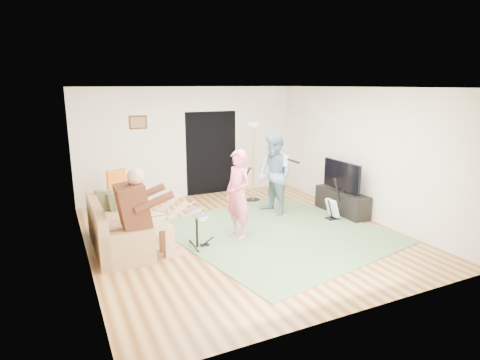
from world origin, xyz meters
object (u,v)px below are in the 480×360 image
at_px(sofa, 113,232).
at_px(drum_kit, 197,232).
at_px(torchiere_lamp, 254,148).
at_px(guitarist, 274,175).
at_px(dining_chair, 122,201).
at_px(singer, 238,194).
at_px(guitar_spare, 333,208).
at_px(tv_cabinet, 342,202).
at_px(television, 342,175).

distance_m(sofa, drum_kit, 1.44).
relative_size(sofa, torchiere_lamp, 1.07).
xyz_separation_m(guitarist, dining_chair, (-3.01, 1.15, -0.51)).
xyz_separation_m(singer, dining_chair, (-1.74, 2.02, -0.45)).
relative_size(guitar_spare, tv_cabinet, 0.63).
distance_m(sofa, guitarist, 3.49).
height_order(sofa, guitarist, guitarist).
distance_m(guitar_spare, television, 0.77).
bearing_deg(torchiere_lamp, drum_kit, -135.46).
relative_size(guitar_spare, television, 0.78).
bearing_deg(sofa, guitarist, 6.60).
height_order(torchiere_lamp, dining_chair, torchiere_lamp).
bearing_deg(sofa, torchiere_lamp, 23.50).
bearing_deg(singer, television, 82.45).
bearing_deg(television, guitarist, 156.14).
height_order(guitarist, television, guitarist).
xyz_separation_m(sofa, singer, (2.15, -0.48, 0.54)).
bearing_deg(television, sofa, 177.71).
height_order(guitarist, guitar_spare, guitarist).
xyz_separation_m(sofa, tv_cabinet, (4.79, -0.19, -0.02)).
xyz_separation_m(guitarist, torchiere_lamp, (0.08, 1.12, 0.41)).
bearing_deg(torchiere_lamp, singer, -123.88).
height_order(dining_chair, television, television).
distance_m(singer, torchiere_lamp, 2.45).
relative_size(singer, guitar_spare, 1.85).
bearing_deg(tv_cabinet, sofa, 177.73).
relative_size(dining_chair, tv_cabinet, 0.72).
bearing_deg(sofa, tv_cabinet, -2.27).
bearing_deg(guitarist, guitar_spare, 38.63).
relative_size(guitarist, dining_chair, 1.72).
xyz_separation_m(drum_kit, singer, (0.86, 0.17, 0.52)).
xyz_separation_m(singer, torchiere_lamp, (1.34, 2.00, 0.47)).
bearing_deg(guitarist, singer, -64.32).
relative_size(sofa, singer, 1.23).
relative_size(singer, television, 1.45).
bearing_deg(sofa, drum_kit, -26.75).
height_order(guitarist, tv_cabinet, guitarist).
height_order(sofa, dining_chair, dining_chair).
relative_size(singer, tv_cabinet, 1.16).
height_order(dining_chair, tv_cabinet, dining_chair).
height_order(drum_kit, dining_chair, dining_chair).
bearing_deg(torchiere_lamp, sofa, -156.50).
relative_size(sofa, guitarist, 1.15).
relative_size(guitarist, guitar_spare, 1.99).
bearing_deg(sofa, dining_chair, 75.11).
distance_m(dining_chair, tv_cabinet, 4.71).
xyz_separation_m(sofa, guitarist, (3.42, 0.40, 0.60)).
xyz_separation_m(singer, television, (2.59, 0.29, 0.04)).
bearing_deg(drum_kit, singer, 11.25).
distance_m(guitarist, dining_chair, 3.26).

